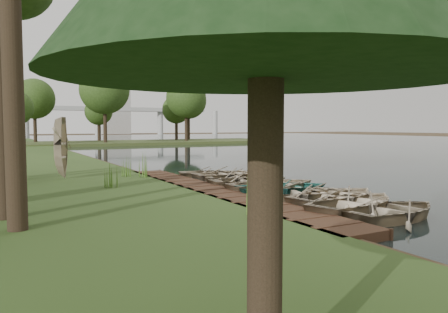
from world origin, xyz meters
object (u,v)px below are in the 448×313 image
boardwalk (212,193)px  rowboat_1 (355,200)px  rowboat_0 (395,207)px  stored_rowboat (64,172)px  rowboat_2 (336,194)px

boardwalk → rowboat_1: (2.45, -5.15, 0.31)m
boardwalk → rowboat_1: 5.71m
boardwalk → rowboat_0: rowboat_0 is taller
stored_rowboat → rowboat_0: bearing=-129.7°
boardwalk → rowboat_2: bearing=-54.8°
stored_rowboat → boardwalk: bearing=-123.7°
stored_rowboat → rowboat_1: bearing=-128.0°
rowboat_2 → boardwalk: bearing=23.8°
rowboat_1 → boardwalk: bearing=10.8°
rowboat_0 → rowboat_1: 1.32m
boardwalk → rowboat_0: size_ratio=4.59×
boardwalk → rowboat_2: rowboat_2 is taller
rowboat_2 → stored_rowboat: 12.68m
rowboat_0 → rowboat_1: (-0.29, 1.29, 0.05)m
boardwalk → stored_rowboat: stored_rowboat is taller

